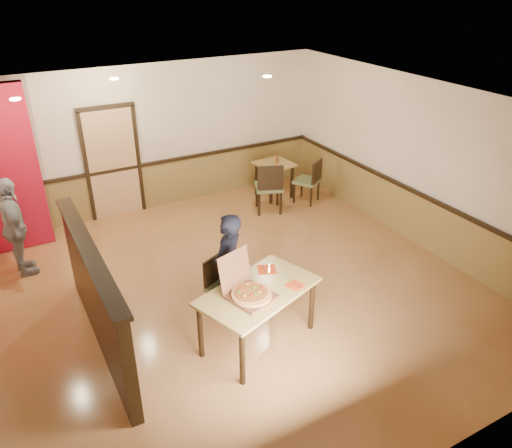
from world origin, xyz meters
The scene contains 25 objects.
floor centered at (0.00, 0.00, 0.00)m, with size 7.00×7.00×0.00m, color tan.
ceiling centered at (0.00, 0.00, 2.80)m, with size 7.00×7.00×0.00m, color black.
wall_back centered at (0.00, 3.50, 1.40)m, with size 7.00×7.00×0.00m, color #FFE8C7.
wall_right centered at (3.50, 0.00, 1.40)m, with size 7.00×7.00×0.00m, color #FFE8C7.
wainscot_back centered at (0.00, 3.47, 0.45)m, with size 7.00×0.04×0.90m, color olive.
chair_rail_back centered at (0.00, 3.45, 0.92)m, with size 7.00×0.06×0.06m, color black.
wainscot_right centered at (3.47, 0.00, 0.45)m, with size 0.04×7.00×0.90m, color olive.
chair_rail_right centered at (3.45, 0.00, 0.92)m, with size 0.06×7.00×0.06m, color black.
back_door centered at (-0.80, 3.46, 1.05)m, with size 0.90×0.06×2.10m, color tan.
booth_partition centered at (-2.00, -0.20, 0.74)m, with size 0.20×3.10×1.44m.
spot_a centered at (-2.30, 1.80, 2.78)m, with size 0.14×0.14×0.02m, color beige.
spot_b centered at (-0.80, 2.50, 2.78)m, with size 0.14×0.14×0.02m, color beige.
spot_c centered at (1.40, 1.50, 2.78)m, with size 0.14×0.14×0.02m, color beige.
main_table centered at (-0.23, -1.14, 0.70)m, with size 1.71×1.32×0.81m.
diner_chair centered at (-0.36, -0.33, 0.46)m, with size 0.55×0.55×0.84m.
side_chair_left centered at (1.82, 2.11, 0.56)m, with size 0.67×0.67×1.03m.
side_chair_right centered at (2.79, 2.12, 0.50)m, with size 0.63×0.63×0.92m.
side_table centered at (2.30, 2.73, 0.57)m, with size 0.75×0.75×0.74m.
diner centered at (-0.31, -0.46, 0.78)m, with size 0.57×0.37×1.56m, color black.
passerby centered at (-2.68, 2.08, 0.81)m, with size 0.95×0.39×1.62m, color #9D9BA4.
pizza_box centered at (-0.39, -1.20, 0.87)m, with size 0.64×0.69×0.52m.
pizza centered at (-0.38, -1.25, 0.86)m, with size 0.49×0.49×0.03m, color #E8A454.
napkin_near centered at (0.23, -1.28, 0.81)m, with size 0.25×0.25×0.01m.
napkin_far centered at (0.10, -0.79, 0.81)m, with size 0.31×0.31×0.01m.
condiment centered at (2.35, 2.70, 0.82)m, with size 0.06×0.06×0.16m, color brown.
Camera 1 is at (-2.70, -5.57, 4.37)m, focal length 35.00 mm.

